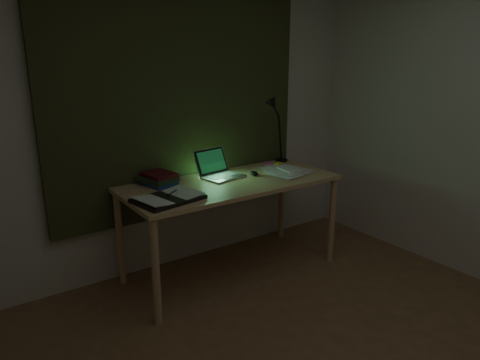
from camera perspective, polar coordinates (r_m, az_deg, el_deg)
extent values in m
cube|color=silver|center=(3.57, -7.98, 8.24)|extent=(3.50, 0.00, 2.50)
cube|color=#2B3118|center=(3.51, -7.80, 11.41)|extent=(2.20, 0.06, 2.00)
ellipsoid|color=black|center=(3.53, 1.89, 0.89)|extent=(0.08, 0.11, 0.04)
cube|color=yellow|center=(3.92, 5.11, 2.19)|extent=(0.09, 0.09, 0.02)
cube|color=pink|center=(3.93, 3.88, 2.26)|extent=(0.10, 0.10, 0.02)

